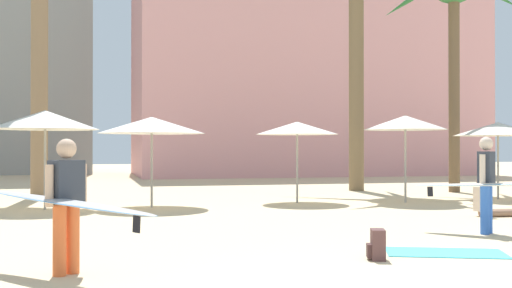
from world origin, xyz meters
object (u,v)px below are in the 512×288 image
object	(u,v)px
beach_towel	(445,253)
person_near_right	(490,182)
cafe_umbrella_1	(405,123)
person_mid_center	(489,202)
cafe_umbrella_5	(152,125)
cafe_umbrella_0	(45,120)
cafe_umbrella_2	(498,129)
backpack	(377,245)
person_far_left	(66,201)
cafe_umbrella_4	(297,128)

from	to	relation	value
beach_towel	person_near_right	distance (m)	2.61
cafe_umbrella_1	person_near_right	world-z (taller)	cafe_umbrella_1
cafe_umbrella_1	person_mid_center	world-z (taller)	cafe_umbrella_1
cafe_umbrella_5	beach_towel	xyz separation A→B (m)	(3.49, -8.42, -2.13)
cafe_umbrella_0	cafe_umbrella_2	xyz separation A→B (m)	(13.08, 0.04, -0.13)
beach_towel	cafe_umbrella_1	bearing A→B (deg)	65.99
cafe_umbrella_0	beach_towel	size ratio (longest dim) A/B	1.58
cafe_umbrella_1	backpack	size ratio (longest dim) A/B	5.88
cafe_umbrella_2	person_far_left	bearing A→B (deg)	-143.77
cafe_umbrella_4	cafe_umbrella_2	bearing A→B (deg)	-3.08
backpack	cafe_umbrella_0	bearing A→B (deg)	-42.12
cafe_umbrella_1	beach_towel	xyz separation A→B (m)	(-3.61, -8.11, -2.26)
beach_towel	cafe_umbrella_2	bearing A→B (deg)	50.97
cafe_umbrella_4	backpack	distance (m)	9.55
cafe_umbrella_0	cafe_umbrella_1	distance (m)	9.76
cafe_umbrella_4	person_near_right	world-z (taller)	cafe_umbrella_4
cafe_umbrella_1	cafe_umbrella_5	world-z (taller)	cafe_umbrella_1
cafe_umbrella_5	cafe_umbrella_4	bearing A→B (deg)	6.54
cafe_umbrella_1	cafe_umbrella_4	size ratio (longest dim) A/B	1.06
person_far_left	person_near_right	xyz separation A→B (m)	(7.14, 1.99, 0.03)
beach_towel	person_far_left	distance (m)	5.38
cafe_umbrella_1	beach_towel	world-z (taller)	cafe_umbrella_1
person_far_left	cafe_umbrella_0	bearing A→B (deg)	-36.23
cafe_umbrella_2	cafe_umbrella_4	bearing A→B (deg)	176.92
backpack	person_mid_center	distance (m)	6.62
cafe_umbrella_5	person_near_right	distance (m)	8.76
person_far_left	person_near_right	world-z (taller)	person_near_right
cafe_umbrella_1	backpack	distance (m)	9.88
cafe_umbrella_0	backpack	distance (m)	10.28
cafe_umbrella_2	cafe_umbrella_0	bearing A→B (deg)	-179.81
cafe_umbrella_2	cafe_umbrella_1	bearing A→B (deg)	-172.30
cafe_umbrella_0	cafe_umbrella_5	distance (m)	2.65
cafe_umbrella_2	person_mid_center	xyz separation A→B (m)	(-3.30, -4.32, -1.80)
cafe_umbrella_2	backpack	xyz separation A→B (m)	(-8.15, -8.83, -1.92)
cafe_umbrella_5	person_near_right	size ratio (longest dim) A/B	1.11
cafe_umbrella_1	cafe_umbrella_2	distance (m)	3.36
cafe_umbrella_0	backpack	world-z (taller)	cafe_umbrella_0
person_near_right	beach_towel	bearing A→B (deg)	-90.35
cafe_umbrella_1	person_near_right	distance (m)	6.88
person_near_right	person_mid_center	distance (m)	3.25
cafe_umbrella_0	cafe_umbrella_4	distance (m)	6.80
cafe_umbrella_5	beach_towel	size ratio (longest dim) A/B	1.64
cafe_umbrella_2	cafe_umbrella_5	size ratio (longest dim) A/B	0.96
backpack	person_mid_center	xyz separation A→B (m)	(4.85, 4.51, 0.12)
person_mid_center	cafe_umbrella_5	bearing A→B (deg)	153.88
beach_towel	backpack	bearing A→B (deg)	-167.44
beach_towel	person_mid_center	world-z (taller)	person_mid_center
person_mid_center	person_near_right	bearing A→B (deg)	-119.69
cafe_umbrella_2	person_far_left	xyz separation A→B (m)	(-12.23, -8.96, -1.23)
cafe_umbrella_5	person_near_right	bearing A→B (deg)	-51.99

